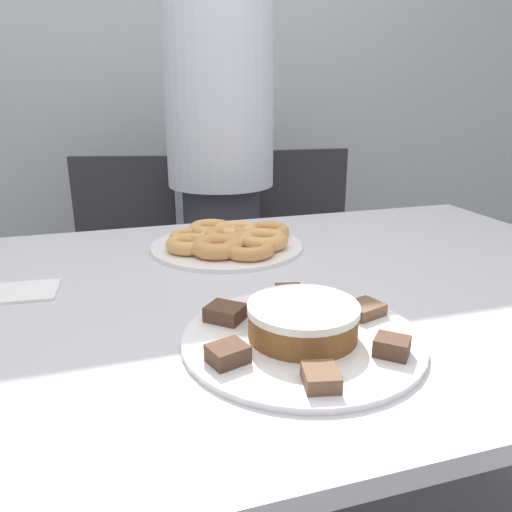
{
  "coord_description": "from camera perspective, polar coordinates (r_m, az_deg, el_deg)",
  "views": [
    {
      "loc": [
        -0.24,
        -0.89,
        1.1
      ],
      "look_at": [
        0.04,
        0.01,
        0.79
      ],
      "focal_mm": 35.0,
      "sensor_mm": 36.0,
      "label": 1
    }
  ],
  "objects": [
    {
      "name": "donut_0",
      "position": [
        1.24,
        -3.35,
        2.2
      ],
      "size": [
        0.12,
        0.12,
        0.04
      ],
      "color": "#D18E4C",
      "rests_on": "plate_donuts"
    },
    {
      "name": "office_chair_right",
      "position": [
        2.15,
        6.29,
        -0.76
      ],
      "size": [
        0.47,
        0.47,
        0.87
      ],
      "rotation": [
        0.0,
        0.0,
        -0.07
      ],
      "color": "black",
      "rests_on": "ground_plane"
    },
    {
      "name": "donut_3",
      "position": [
        1.32,
        -5.22,
        3.08
      ],
      "size": [
        0.12,
        0.12,
        0.03
      ],
      "color": "tan",
      "rests_on": "plate_donuts"
    },
    {
      "name": "donut_7",
      "position": [
        1.15,
        -0.88,
        0.85
      ],
      "size": [
        0.12,
        0.12,
        0.03
      ],
      "color": "#D18E4C",
      "rests_on": "plate_donuts"
    },
    {
      "name": "lamington_0",
      "position": [
        0.67,
        7.42,
        -13.58
      ],
      "size": [
        0.06,
        0.06,
        0.02
      ],
      "rotation": [
        0.0,
        0.0,
        4.5
      ],
      "color": "brown",
      "rests_on": "plate_cake"
    },
    {
      "name": "table",
      "position": [
        1.02,
        -1.93,
        -7.33
      ],
      "size": [
        1.79,
        1.07,
        0.73
      ],
      "color": "silver",
      "rests_on": "ground_plane"
    },
    {
      "name": "lamington_5",
      "position": [
        0.71,
        -3.25,
        -11.08
      ],
      "size": [
        0.06,
        0.06,
        0.03
      ],
      "rotation": [
        0.0,
        0.0,
        9.74
      ],
      "color": "#513828",
      "rests_on": "plate_cake"
    },
    {
      "name": "frosted_cake",
      "position": [
        0.78,
        5.37,
        -7.32
      ],
      "size": [
        0.17,
        0.17,
        0.05
      ],
      "color": "brown",
      "rests_on": "plate_cake"
    },
    {
      "name": "lamington_2",
      "position": [
        0.87,
        12.26,
        -5.95
      ],
      "size": [
        0.07,
        0.07,
        0.02
      ],
      "rotation": [
        0.0,
        0.0,
        6.59
      ],
      "color": "brown",
      "rests_on": "plate_cake"
    },
    {
      "name": "donut_8",
      "position": [
        1.21,
        0.83,
        1.81
      ],
      "size": [
        0.12,
        0.12,
        0.04
      ],
      "color": "tan",
      "rests_on": "plate_donuts"
    },
    {
      "name": "donut_2",
      "position": [
        1.3,
        -2.42,
        2.92
      ],
      "size": [
        0.11,
        0.11,
        0.03
      ],
      "color": "#E5AD66",
      "rests_on": "plate_donuts"
    },
    {
      "name": "plate_cake",
      "position": [
        0.79,
        5.31,
        -9.39
      ],
      "size": [
        0.38,
        0.38,
        0.01
      ],
      "color": "white",
      "rests_on": "table"
    },
    {
      "name": "lamington_3",
      "position": [
        0.91,
        3.85,
        -4.4
      ],
      "size": [
        0.06,
        0.06,
        0.03
      ],
      "rotation": [
        0.0,
        0.0,
        7.64
      ],
      "color": "brown",
      "rests_on": "plate_cake"
    },
    {
      "name": "napkin",
      "position": [
        1.07,
        -25.21,
        -3.73
      ],
      "size": [
        0.14,
        0.12,
        0.01
      ],
      "color": "white",
      "rests_on": "table"
    },
    {
      "name": "plate_donuts",
      "position": [
        1.25,
        -3.33,
        1.15
      ],
      "size": [
        0.38,
        0.38,
        0.01
      ],
      "color": "white",
      "rests_on": "table"
    },
    {
      "name": "wall_back",
      "position": [
        2.54,
        -12.59,
        22.42
      ],
      "size": [
        8.0,
        0.05,
        2.6
      ],
      "color": "#B2B7BC",
      "rests_on": "ground_plane"
    },
    {
      "name": "donut_4",
      "position": [
        1.27,
        -7.54,
        2.2
      ],
      "size": [
        0.1,
        0.1,
        0.03
      ],
      "color": "tan",
      "rests_on": "plate_donuts"
    },
    {
      "name": "office_chair_left",
      "position": [
        1.98,
        -15.05,
        -2.93
      ],
      "size": [
        0.54,
        0.54,
        0.87
      ],
      "rotation": [
        0.0,
        0.0,
        -0.26
      ],
      "color": "black",
      "rests_on": "ground_plane"
    },
    {
      "name": "donut_6",
      "position": [
        1.16,
        -4.62,
        1.05
      ],
      "size": [
        0.12,
        0.12,
        0.04
      ],
      "color": "#D18E4C",
      "rests_on": "plate_donuts"
    },
    {
      "name": "donut_1",
      "position": [
        1.31,
        1.36,
        2.91
      ],
      "size": [
        0.11,
        0.11,
        0.03
      ],
      "color": "#D18E4C",
      "rests_on": "plate_donuts"
    },
    {
      "name": "lamington_1",
      "position": [
        0.76,
        15.27,
        -9.93
      ],
      "size": [
        0.06,
        0.06,
        0.03
      ],
      "rotation": [
        0.0,
        0.0,
        5.55
      ],
      "color": "#513828",
      "rests_on": "plate_cake"
    },
    {
      "name": "person_standing",
      "position": [
        1.86,
        -4.04,
        9.53
      ],
      "size": [
        0.38,
        0.38,
        1.57
      ],
      "color": "#383842",
      "rests_on": "ground_plane"
    },
    {
      "name": "lamington_4",
      "position": [
        0.84,
        -3.55,
        -6.49
      ],
      "size": [
        0.08,
        0.08,
        0.03
      ],
      "rotation": [
        0.0,
        0.0,
        8.69
      ],
      "color": "#513828",
      "rests_on": "plate_cake"
    },
    {
      "name": "donut_5",
      "position": [
        1.2,
        -7.65,
        1.36
      ],
      "size": [
        0.11,
        0.11,
        0.03
      ],
      "color": "tan",
      "rests_on": "plate_donuts"
    }
  ]
}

